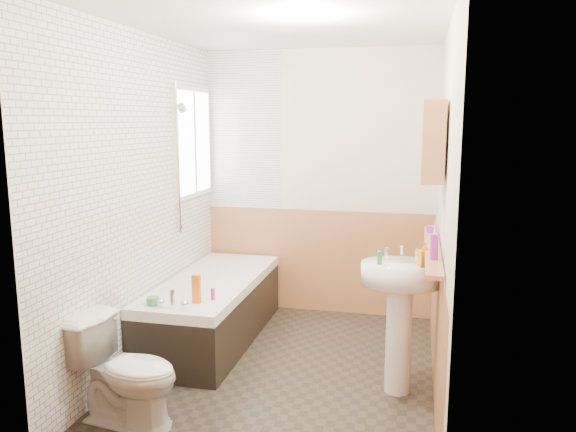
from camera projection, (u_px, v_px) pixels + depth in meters
The scene contains 26 objects.
floor at pixel (283, 370), 4.20m from camera, with size 2.80×2.80×0.00m, color black.
ceiling at pixel (283, 23), 3.78m from camera, with size 2.80×2.80×0.00m, color white.
wall_back at pixel (318, 184), 5.34m from camera, with size 2.20×0.02×2.50m, color beige.
wall_front at pixel (212, 250), 2.64m from camera, with size 2.20×0.02×2.50m, color beige.
wall_left at pixel (141, 201), 4.24m from camera, with size 0.02×2.80×2.50m, color beige.
wall_right at pixel (445, 211), 3.74m from camera, with size 0.02×2.80×2.50m, color beige.
wainscot_right at pixel (436, 318), 3.87m from camera, with size 0.01×2.80×1.00m, color #BF7E4E.
wainscot_front at pixel (217, 396), 2.79m from camera, with size 2.20×0.01×1.00m, color #BF7E4E.
wainscot_back at pixel (317, 261), 5.45m from camera, with size 2.20×0.01×1.00m, color #BF7E4E.
tile_cladding_left at pixel (143, 201), 4.24m from camera, with size 0.01×2.80×2.50m, color white.
tile_return_back at pixel (244, 131), 5.40m from camera, with size 0.75×0.01×1.50m, color white.
window at pixel (194, 143), 5.07m from camera, with size 0.03×0.79×0.99m.
bathtub at pixel (213, 308), 4.77m from camera, with size 0.70×1.76×0.67m.
shower_riser at pixel (179, 147), 4.70m from camera, with size 0.11×0.08×1.27m.
toilet at pixel (127, 372), 3.43m from camera, with size 0.38×0.68×0.66m, color white.
sink at pixel (400, 301), 3.77m from camera, with size 0.53×0.43×1.02m.
pine_shelf at pixel (432, 249), 3.73m from camera, with size 0.10×1.44×0.03m, color #BF7E4E.
medicine_cabinet at pixel (433, 141), 3.65m from camera, with size 0.14×0.57×0.51m.
foam_can at pixel (434, 247), 3.38m from camera, with size 0.05×0.05×0.16m, color purple.
green_bottle at pixel (434, 238), 3.44m from camera, with size 0.05×0.05×0.23m, color silver.
black_jar at pixel (431, 229), 4.21m from camera, with size 0.07×0.07×0.05m, color purple.
soap_bottle at pixel (424, 261), 3.65m from camera, with size 0.07×0.16×0.08m, color orange.
clear_bottle at pixel (379, 258), 3.70m from camera, with size 0.03×0.03×0.09m, color #388447.
blue_gel at pixel (196, 289), 4.08m from camera, with size 0.06×0.04×0.21m, color orange.
cream_jar at pixel (153, 301), 4.05m from camera, with size 0.09×0.09×0.06m, color #388447.
orange_bottle at pixel (213, 294), 4.16m from camera, with size 0.03×0.03×0.09m, color purple.
Camera 1 is at (0.93, -3.83, 1.85)m, focal length 35.00 mm.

